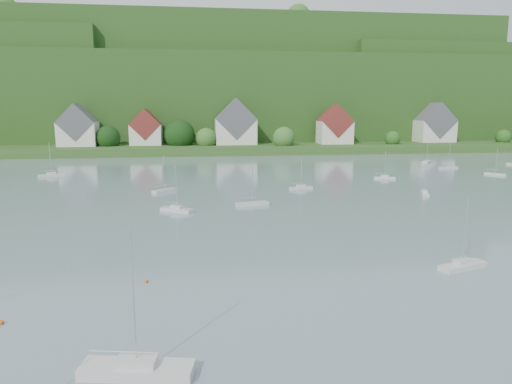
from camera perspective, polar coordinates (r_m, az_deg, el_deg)
far_shore_strip at (r=198.91m, az=-4.24°, el=5.67°), size 600.00×60.00×3.00m
forested_ridge at (r=266.84m, az=-5.07°, el=11.42°), size 620.00×181.22×69.89m
village_building_0 at (r=190.27m, az=-20.95°, el=7.24°), size 14.00×10.40×16.00m
village_building_1 at (r=188.11m, az=-13.31°, el=7.38°), size 12.00×9.36×14.00m
village_building_2 at (r=186.79m, az=-2.51°, el=8.09°), size 16.00×11.44×18.00m
village_building_3 at (r=192.49m, az=9.60°, el=7.77°), size 13.00×10.40×15.50m
village_building_4 at (r=213.57m, az=21.01°, el=7.51°), size 15.00×10.40×16.50m
near_sailboat_0 at (r=33.61m, az=-14.34°, el=-20.13°), size 7.68×3.42×10.02m
near_sailboat_3 at (r=56.19m, az=23.95°, el=-8.15°), size 6.09×3.48×7.93m
mooring_buoy_3 at (r=49.04m, az=-13.24°, el=-10.71°), size 0.40×0.40×0.40m
mooring_buoy_5 at (r=44.49m, az=-28.68°, el=-13.98°), size 0.44×0.44×0.44m
far_sailboat_cluster at (r=117.97m, az=6.42°, el=1.94°), size 201.95×68.12×8.71m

